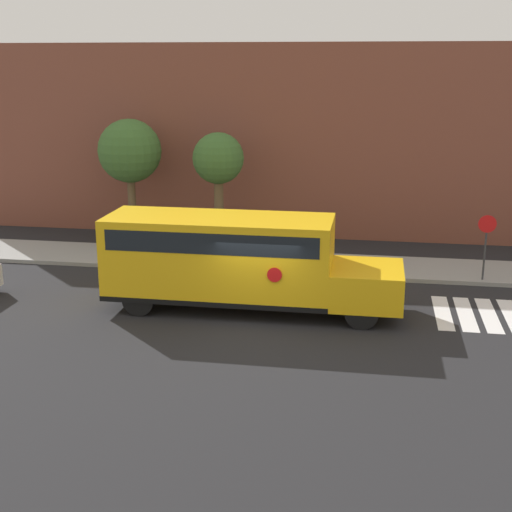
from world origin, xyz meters
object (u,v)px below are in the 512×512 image
object	(u,v)px
school_bus	(233,258)
tree_near_sidewalk	(130,152)
stop_sign	(486,240)
tree_far_sidewalk	(218,161)

from	to	relation	value
school_bus	tree_near_sidewalk	bearing A→B (deg)	127.79
stop_sign	tree_far_sidewalk	world-z (taller)	tree_far_sidewalk
tree_near_sidewalk	tree_far_sidewalk	bearing A→B (deg)	-5.75
tree_near_sidewalk	tree_far_sidewalk	xyz separation A→B (m)	(3.92, -0.39, -0.24)
tree_near_sidewalk	tree_far_sidewalk	distance (m)	3.94
tree_near_sidewalk	tree_far_sidewalk	size ratio (longest dim) A/B	1.09
school_bus	tree_near_sidewalk	world-z (taller)	tree_near_sidewalk
tree_near_sidewalk	school_bus	bearing A→B (deg)	-52.21
tree_near_sidewalk	stop_sign	bearing A→B (deg)	-14.69
tree_far_sidewalk	school_bus	bearing A→B (deg)	-74.11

